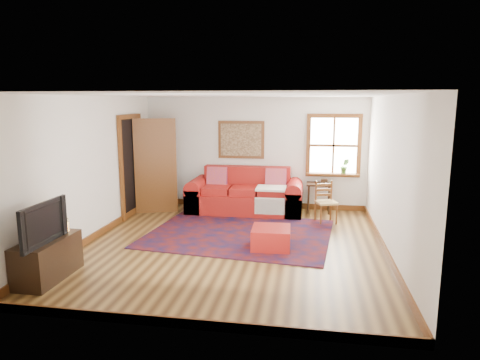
% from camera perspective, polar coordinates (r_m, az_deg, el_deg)
% --- Properties ---
extents(ground, '(5.50, 5.50, 0.00)m').
position_cam_1_polar(ground, '(7.33, -0.96, -8.70)').
color(ground, '#432A12').
rests_on(ground, ground).
extents(room_envelope, '(5.04, 5.54, 2.52)m').
position_cam_1_polar(room_envelope, '(6.98, -0.98, 4.26)').
color(room_envelope, silver).
rests_on(room_envelope, ground).
extents(window, '(1.18, 0.20, 1.38)m').
position_cam_1_polar(window, '(9.59, 12.53, 3.67)').
color(window, white).
rests_on(window, ground).
extents(doorway, '(0.89, 1.08, 2.14)m').
position_cam_1_polar(doorway, '(9.35, -12.40, 2.00)').
color(doorway, black).
rests_on(doorway, ground).
extents(framed_artwork, '(1.05, 0.07, 0.85)m').
position_cam_1_polar(framed_artwork, '(9.69, 0.14, 5.39)').
color(framed_artwork, brown).
rests_on(framed_artwork, ground).
extents(persian_rug, '(3.49, 2.91, 0.02)m').
position_cam_1_polar(persian_rug, '(7.93, -0.05, -7.12)').
color(persian_rug, '#520F0B').
rests_on(persian_rug, ground).
extents(red_leather_sofa, '(2.48, 1.02, 0.97)m').
position_cam_1_polar(red_leather_sofa, '(9.42, 0.73, -2.32)').
color(red_leather_sofa, maroon).
rests_on(red_leather_sofa, ground).
extents(red_ottoman, '(0.65, 0.65, 0.36)m').
position_cam_1_polar(red_ottoman, '(7.14, 4.17, -7.73)').
color(red_ottoman, maroon).
rests_on(red_ottoman, ground).
extents(side_table, '(0.54, 0.41, 0.65)m').
position_cam_1_polar(side_table, '(9.48, 10.49, -1.13)').
color(side_table, black).
rests_on(side_table, ground).
extents(ladder_back_chair, '(0.49, 0.48, 0.83)m').
position_cam_1_polar(ladder_back_chair, '(8.75, 11.31, -2.69)').
color(ladder_back_chair, tan).
rests_on(ladder_back_chair, ground).
extents(media_cabinet, '(0.46, 1.03, 0.56)m').
position_cam_1_polar(media_cabinet, '(6.49, -24.27, -9.56)').
color(media_cabinet, black).
rests_on(media_cabinet, ground).
extents(television, '(0.13, 0.97, 0.56)m').
position_cam_1_polar(television, '(6.18, -25.39, -5.19)').
color(television, black).
rests_on(television, media_cabinet).
extents(candle_hurricane, '(0.12, 0.12, 0.18)m').
position_cam_1_polar(candle_hurricane, '(6.67, -22.32, -5.60)').
color(candle_hurricane, silver).
rests_on(candle_hurricane, media_cabinet).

